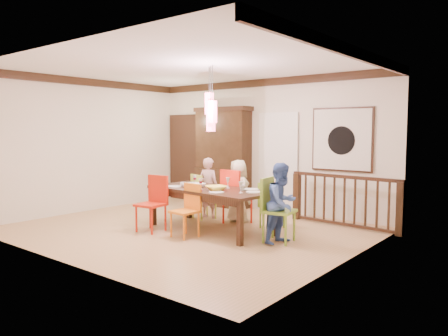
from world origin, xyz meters
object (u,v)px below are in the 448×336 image
Objects in this scene: person_end_right at (282,203)px; chair_end_right at (279,206)px; chair_far_left at (204,193)px; person_far_mid at (238,191)px; dining_table at (211,193)px; balustrade at (344,200)px; china_hutch at (223,157)px; person_far_left at (209,188)px.

chair_end_right is at bearing 69.66° from person_end_right.
person_far_mid reaches higher than chair_far_left.
person_end_right is at bearing 4.88° from dining_table.
chair_end_right is (2.16, -0.65, 0.07)m from chair_far_left.
chair_end_right is 0.10m from person_end_right.
chair_end_right is 1.64m from person_far_mid.
china_hutch is at bearing 178.46° from balustrade.
chair_end_right is 2.29m from person_far_left.
person_end_right is (2.23, -0.82, 0.02)m from person_far_left.
china_hutch is 1.05× the size of balustrade.
person_end_right is at bearing -94.63° from balustrade.
balustrade is (3.14, -0.35, -0.66)m from china_hutch.
balustrade is 1.79× the size of person_far_left.
balustrade is (1.75, 1.73, -0.17)m from dining_table.
chair_end_right is at bearing 168.99° from person_far_mid.
chair_end_right reaches higher than balustrade.
person_far_left is 0.96× the size of person_end_right.
china_hutch is (-2.79, 2.04, 0.57)m from chair_end_right.
person_far_left is 2.38m from person_end_right.
dining_table is 2.55m from china_hutch.
balustrade is at bearing -3.40° from person_end_right.
chair_end_right is at bearing 6.39° from dining_table.
person_end_right is at bearing 152.39° from person_far_left.
chair_end_right is 0.83× the size of person_far_left.
chair_far_left is at bearing 82.27° from person_far_left.
chair_end_right is 0.44× the size of china_hutch.
balustrade is 1.76m from person_end_right.
china_hutch is 1.88× the size of person_far_left.
china_hutch reaches higher than person_far_left.
chair_end_right is 0.80× the size of person_end_right.
chair_end_right is (1.39, 0.04, -0.09)m from dining_table.
person_end_right is (1.46, -0.00, -0.04)m from dining_table.
person_far_mid reaches higher than dining_table.
dining_table is at bearing 82.30° from chair_end_right.
person_end_right is at bearing -125.48° from chair_end_right.
chair_end_right is 1.73m from balustrade.
china_hutch is at bearing -70.55° from person_far_left.
china_hutch is at bearing 128.83° from dining_table.
dining_table is at bearing 156.16° from chair_far_left.
china_hutch is (-0.63, 1.39, 0.64)m from chair_far_left.
balustrade reaches higher than chair_far_left.
person_far_mid is at bearing 97.35° from dining_table.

